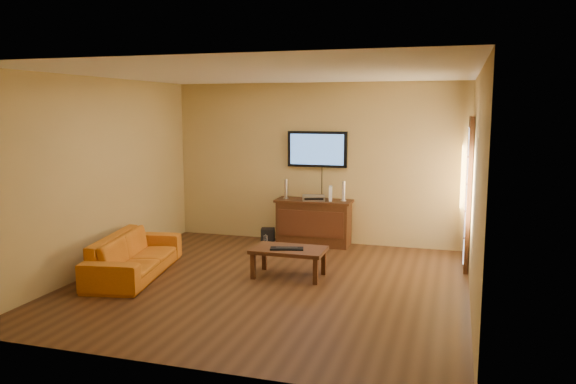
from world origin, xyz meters
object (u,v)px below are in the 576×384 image
at_px(speaker_right, 344,192).
at_px(av_receiver, 314,198).
at_px(television, 317,149).
at_px(coffee_table, 289,252).
at_px(media_console, 314,222).
at_px(subwoofer, 268,235).
at_px(game_console, 331,193).
at_px(bottle, 266,241).
at_px(keyboard, 287,248).
at_px(speaker_left, 286,190).
at_px(sofa, 134,248).

relative_size(speaker_right, av_receiver, 0.90).
distance_m(television, coffee_table, 2.43).
distance_m(media_console, subwoofer, 0.86).
bearing_deg(game_console, bottle, -169.24).
bearing_deg(bottle, keyboard, -61.54).
bearing_deg(media_console, bottle, -151.31).
xyz_separation_m(media_console, av_receiver, (0.00, -0.04, 0.42)).
relative_size(media_console, speaker_right, 3.89).
distance_m(television, game_console, 0.79).
relative_size(media_console, keyboard, 2.71).
bearing_deg(coffee_table, television, 93.56).
distance_m(media_console, speaker_right, 0.72).
relative_size(av_receiver, keyboard, 0.78).
xyz_separation_m(media_console, speaker_left, (-0.49, -0.00, 0.53)).
xyz_separation_m(av_receiver, bottle, (-0.72, -0.35, -0.71)).
relative_size(television, av_receiver, 2.79).
distance_m(television, av_receiver, 0.83).
bearing_deg(game_console, speaker_left, 169.61).
relative_size(television, subwoofer, 4.50).
distance_m(speaker_left, bottle, 0.93).
height_order(television, bottle, television).
xyz_separation_m(television, bottle, (-0.72, -0.60, -1.49)).
relative_size(media_console, bottle, 5.97).
relative_size(media_console, coffee_table, 1.29).
bearing_deg(speaker_right, speaker_left, -177.53).
bearing_deg(coffee_table, media_console, 93.95).
distance_m(coffee_table, av_receiver, 1.89).
height_order(television, sofa, television).
xyz_separation_m(game_console, keyboard, (-0.16, -1.94, -0.47)).
relative_size(speaker_right, game_console, 1.36).
distance_m(game_console, bottle, 1.33).
xyz_separation_m(media_console, speaker_right, (0.49, 0.04, 0.53)).
distance_m(speaker_right, keyboard, 2.08).
xyz_separation_m(coffee_table, game_console, (0.15, 1.87, 0.54)).
bearing_deg(sofa, speaker_left, -41.55).
height_order(sofa, speaker_right, speaker_right).
xyz_separation_m(speaker_right, game_console, (-0.21, -0.04, -0.03)).
bearing_deg(subwoofer, bottle, -91.58).
bearing_deg(game_console, coffee_table, -105.26).
bearing_deg(av_receiver, sofa, -146.22).
bearing_deg(sofa, subwoofer, -35.50).
bearing_deg(television, media_console, -90.00).
distance_m(sofa, keyboard, 2.09).
distance_m(coffee_table, speaker_left, 2.05).
height_order(coffee_table, game_console, game_console).
bearing_deg(sofa, av_receiver, -49.87).
height_order(coffee_table, speaker_left, speaker_left).
xyz_separation_m(media_console, coffee_table, (0.13, -1.87, -0.04)).
bearing_deg(media_console, av_receiver, -84.20).
xyz_separation_m(coffee_table, bottle, (-0.85, 1.48, -0.24)).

